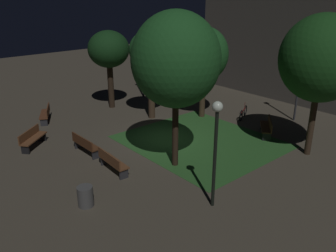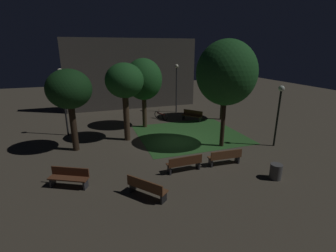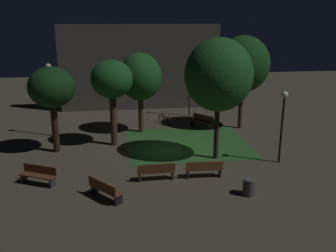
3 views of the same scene
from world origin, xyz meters
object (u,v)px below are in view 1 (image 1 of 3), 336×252
tree_near_wall (151,52)px  lamp_post_near_wall (142,52)px  bench_path_side (267,127)px  bench_by_lamp (112,162)px  bicycle (243,113)px  tree_tall_center (109,50)px  tree_left_canopy (176,60)px  trash_bin (85,196)px  lamp_post_plaza_west (216,136)px  lamp_post_plaza_east (301,68)px  bench_corner (46,113)px  bench_near_trees (85,144)px  tree_back_right (204,55)px  tree_right_canopy (322,59)px  bench_front_left (32,138)px

tree_near_wall → lamp_post_near_wall: size_ratio=1.09×
bench_path_side → bench_by_lamp: bearing=-102.4°
bicycle → tree_tall_center: bearing=-145.4°
tree_left_canopy → trash_bin: size_ratio=8.65×
bench_path_side → lamp_post_plaza_west: bearing=-69.7°
lamp_post_plaza_east → bicycle: bearing=-137.6°
lamp_post_near_wall → tree_near_wall: bearing=-30.5°
tree_tall_center → tree_near_wall: tree_near_wall is taller
lamp_post_plaza_east → bicycle: size_ratio=2.90×
bench_corner → tree_near_wall: tree_near_wall is taller
bench_near_trees → tree_tall_center: tree_tall_center is taller
tree_near_wall → lamp_post_plaza_west: size_ratio=1.33×
bench_by_lamp → lamp_post_plaza_east: size_ratio=0.40×
tree_back_right → lamp_post_plaza_east: size_ratio=1.16×
lamp_post_plaza_east → bicycle: lamp_post_plaza_east is taller
tree_back_right → tree_right_canopy: tree_right_canopy is taller
tree_left_canopy → bicycle: bearing=104.6°
bench_corner → lamp_post_near_wall: size_ratio=0.38×
bench_near_trees → bench_front_left: size_ratio=1.07×
bench_front_left → trash_bin: 6.28m
tree_near_wall → bench_corner: bearing=-124.6°
bench_near_trees → lamp_post_plaza_west: 7.29m
bicycle → trash_bin: bearing=-79.5°
tree_near_wall → lamp_post_plaza_west: 9.78m
bench_near_trees → tree_tall_center: bearing=137.9°
tree_near_wall → tree_right_canopy: (8.77, 2.41, 0.51)m
bench_front_left → tree_left_canopy: bearing=34.1°
bench_corner → tree_near_wall: size_ratio=0.35×
bench_near_trees → bicycle: 9.75m
tree_right_canopy → bench_by_lamp: bearing=-119.4°
tree_near_wall → bench_front_left: bearing=-93.4°
lamp_post_plaza_west → trash_bin: size_ratio=5.13×
bench_corner → lamp_post_plaza_east: size_ratio=0.40×
bench_near_trees → lamp_post_plaza_west: size_ratio=0.47×
bench_front_left → lamp_post_near_wall: size_ratio=0.36×
tree_tall_center → bicycle: (7.00, 4.83, -3.38)m
bicycle → tree_left_canopy: bearing=-75.4°
bicycle → lamp_post_plaza_west: bearing=-58.3°
tree_back_right → bicycle: size_ratio=3.36×
bench_by_lamp → bench_corner: same height
bench_path_side → bench_front_left: (-6.59, -10.01, 0.00)m
tree_left_canopy → lamp_post_plaza_west: (3.22, -1.08, -1.92)m
tree_left_canopy → bicycle: 8.54m
bench_near_trees → bench_path_side: (4.20, 8.42, 0.00)m
tree_tall_center → lamp_post_plaza_west: bearing=-15.7°
lamp_post_plaza_east → trash_bin: 13.95m
tree_near_wall → bench_path_side: bearing=25.3°
lamp_post_near_wall → bench_path_side: bearing=3.4°
bench_near_trees → bicycle: bearing=79.8°
tree_back_right → lamp_post_plaza_west: 9.63m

